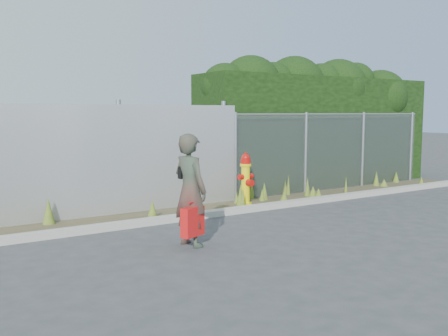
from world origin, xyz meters
name	(u,v)px	position (x,y,z in m)	size (l,w,h in m)	color
ground	(283,233)	(0.00, 0.00, 0.00)	(80.00, 80.00, 0.00)	#393A3C
curb	(226,212)	(0.00, 1.80, 0.06)	(16.00, 0.22, 0.12)	#9E9A8E
weed_strip	(205,204)	(-0.09, 2.46, 0.12)	(16.00, 1.29, 0.55)	#443C27
corrugated_fence	(42,164)	(-3.25, 3.01, 1.10)	(8.50, 0.21, 2.30)	#AFB1B6
chainlink_fence	(335,151)	(4.25, 3.00, 1.03)	(6.50, 0.07, 2.05)	gray
hedge	(316,114)	(4.46, 4.00, 2.01)	(7.34, 1.86, 3.57)	black
fire_hydrant	(246,180)	(0.92, 2.41, 0.57)	(0.39, 0.35, 1.18)	yellow
woman	(190,190)	(-1.73, 0.14, 0.86)	(0.63, 0.41, 1.73)	#0E5B42
red_tote_bag	(193,222)	(-1.80, -0.05, 0.42)	(0.40, 0.15, 0.52)	red
black_shoulder_bag	(187,172)	(-1.71, 0.29, 1.13)	(0.26, 0.11, 0.19)	black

